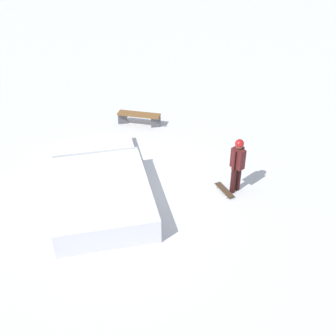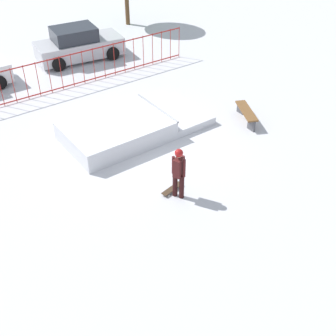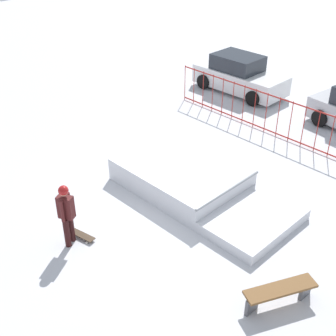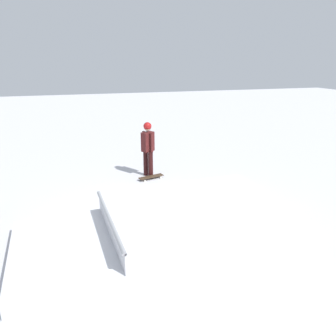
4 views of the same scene
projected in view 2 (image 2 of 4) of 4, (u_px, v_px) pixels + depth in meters
ground_plane at (144, 143)px, 16.04m from camera, size 60.00×60.00×0.00m
skate_ramp at (127, 128)px, 16.28m from camera, size 5.53×2.88×0.74m
skater at (179, 170)px, 13.08m from camera, size 0.44×0.39×1.73m
skateboard at (172, 189)px, 13.85m from camera, size 0.82×0.41×0.09m
perimeter_fence at (78, 68)px, 19.34m from camera, size 10.86×0.44×1.50m
park_bench at (246, 113)px, 17.06m from camera, size 0.98×1.63×0.48m
parked_car_silver at (78, 45)px, 21.63m from camera, size 4.22×2.18×1.60m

